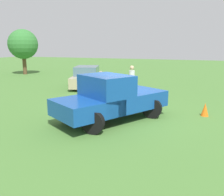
{
  "coord_description": "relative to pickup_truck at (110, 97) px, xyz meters",
  "views": [
    {
      "loc": [
        -2.83,
        9.62,
        2.95
      ],
      "look_at": [
        0.36,
        0.88,
        0.9
      ],
      "focal_mm": 39.25,
      "sensor_mm": 36.0,
      "label": 1
    }
  ],
  "objects": [
    {
      "name": "ground_plane",
      "position": [
        -0.42,
        -0.98,
        -0.94
      ],
      "size": [
        80.0,
        80.0,
        0.0
      ],
      "primitive_type": "plane",
      "color": "#477533"
    },
    {
      "name": "pickup_truck",
      "position": [
        0.0,
        0.0,
        0.0
      ],
      "size": [
        3.95,
        4.85,
        1.82
      ],
      "rotation": [
        0.0,
        0.0,
        4.17
      ],
      "color": "black",
      "rests_on": "ground_plane"
    },
    {
      "name": "sedan_near",
      "position": [
        4.29,
        -6.93,
        -0.28
      ],
      "size": [
        2.98,
        4.88,
        1.46
      ],
      "rotation": [
        0.0,
        0.0,
        5.01
      ],
      "color": "black",
      "rests_on": "ground_plane"
    },
    {
      "name": "person_bystander",
      "position": [
        0.4,
        -4.61,
        0.07
      ],
      "size": [
        0.41,
        0.41,
        1.79
      ],
      "rotation": [
        0.0,
        0.0,
        1.21
      ],
      "color": "black",
      "rests_on": "ground_plane"
    },
    {
      "name": "tree_back_left",
      "position": [
        13.37,
        -11.42,
        1.99
      ],
      "size": [
        2.88,
        2.88,
        4.39
      ],
      "color": "brown",
      "rests_on": "ground_plane"
    },
    {
      "name": "traffic_cone",
      "position": [
        -3.52,
        -1.99,
        -0.67
      ],
      "size": [
        0.32,
        0.32,
        0.55
      ],
      "primitive_type": "cone",
      "color": "orange",
      "rests_on": "ground_plane"
    }
  ]
}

